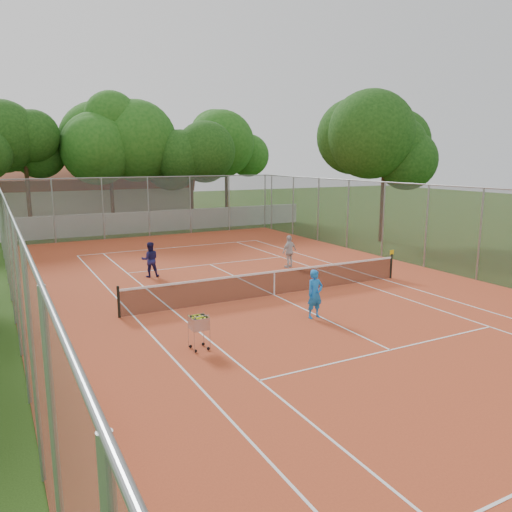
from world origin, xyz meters
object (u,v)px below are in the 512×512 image
tennis_net (274,283)px  ball_hopper (199,332)px  player_far_left (150,260)px  player_far_right (289,251)px  player_near (315,294)px  clubhouse (87,194)px

tennis_net → ball_hopper: size_ratio=11.49×
player_far_left → player_far_right: (6.49, -1.25, 0.00)m
player_near → player_far_left: (-3.14, 8.26, -0.03)m
tennis_net → player_near: (-0.21, -3.04, 0.32)m
tennis_net → player_near: 3.07m
tennis_net → player_far_left: bearing=122.7°
tennis_net → player_near: size_ratio=7.32×
player_near → tennis_net: bearing=83.3°
player_far_left → player_far_right: bearing=-179.7°
player_near → player_far_left: 8.84m
tennis_net → clubhouse: bearing=93.9°
clubhouse → ball_hopper: 33.02m
clubhouse → player_near: size_ratio=10.11×
clubhouse → player_near: 32.12m
player_far_right → ball_hopper: player_far_right is taller
clubhouse → player_far_left: clubhouse is taller
player_far_right → ball_hopper: 11.04m
player_far_right → ball_hopper: size_ratio=1.53×
player_near → player_far_right: size_ratio=1.03×
clubhouse → player_far_left: (-1.36, -23.78, -1.39)m
player_near → player_far_left: size_ratio=1.03×
tennis_net → ball_hopper: bearing=-140.1°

